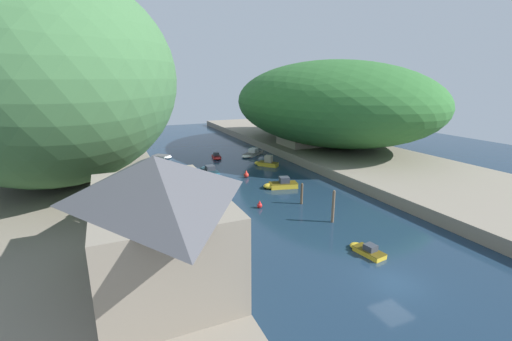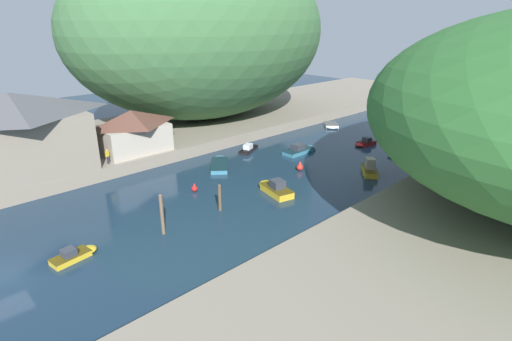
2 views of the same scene
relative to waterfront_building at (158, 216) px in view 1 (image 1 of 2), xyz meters
The scene contains 22 objects.
water_surface 29.42m from the waterfront_building, 57.35° to the left, with size 130.00×130.00×0.00m, color #192D42.
left_bank 25.79m from the waterfront_building, 106.21° to the left, with size 22.00×120.00×1.44m.
right_bank 45.55m from the waterfront_building, 32.46° to the left, with size 22.00×120.00×1.44m.
hillside_left 31.44m from the waterfront_building, 105.67° to the left, with size 30.22×42.31×25.88m.
hillside_right 53.65m from the waterfront_building, 42.73° to the left, with size 34.70×48.58×16.57m.
waterfront_building is the anchor object (origin of this frame).
boathouse_shed 11.96m from the waterfront_building, 86.50° to the left, with size 5.76×8.24×4.96m.
right_bank_cottage 49.34m from the waterfront_building, 48.35° to the left, with size 6.73×8.35×4.33m.
boat_open_rowboat 43.55m from the waterfront_building, 80.94° to the left, with size 3.92×3.89×0.51m.
boat_cabin_cruiser 26.06m from the waterfront_building, 43.81° to the left, with size 4.92×2.74×1.52m.
boat_navy_launch 26.40m from the waterfront_building, 74.75° to the left, with size 2.96×4.55×1.04m.
boat_white_cruiser 37.06m from the waterfront_building, 53.35° to the left, with size 3.77×4.14×1.85m.
boat_near_quay 44.69m from the waterfront_building, 58.89° to the left, with size 6.03×5.42×1.26m.
boat_mid_channel 41.60m from the waterfront_building, 67.41° to the left, with size 1.86×3.43×1.09m.
boat_yellow_tender 17.64m from the waterfront_building, ahead, with size 1.71×3.46×0.96m.
boat_moored_right 21.11m from the waterfront_building, 65.41° to the left, with size 5.73×5.14×0.53m.
boat_small_dinghy 32.09m from the waterfront_building, 68.07° to the left, with size 1.99×5.35×1.25m.
mooring_post_second 19.19m from the waterfront_building, 16.23° to the left, with size 0.29×0.29×3.51m.
mooring_post_middle 21.57m from the waterfront_building, 32.01° to the left, with size 0.29×0.29×2.58m.
channel_buoy_near 29.57m from the waterfront_building, 56.34° to the left, with size 0.75×0.75×1.13m.
channel_buoy_far 18.31m from the waterfront_building, 43.14° to the left, with size 0.60×0.60×0.90m.
person_on_quay 8.76m from the waterfront_building, 69.32° to the left, with size 0.35×0.43×1.69m.
Camera 1 is at (-18.14, -15.95, 14.45)m, focal length 24.00 mm.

